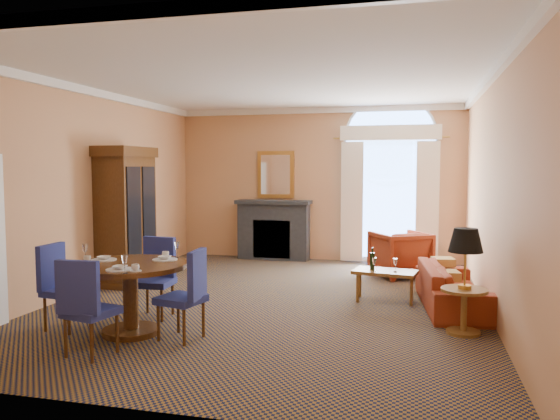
% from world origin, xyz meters
% --- Properties ---
extents(ground, '(7.50, 7.50, 0.00)m').
position_xyz_m(ground, '(0.00, 0.00, 0.00)').
color(ground, '#111835').
rests_on(ground, ground).
extents(room_envelope, '(6.04, 7.52, 3.45)m').
position_xyz_m(room_envelope, '(-0.03, 0.67, 2.51)').
color(room_envelope, tan).
rests_on(room_envelope, ground).
extents(armoire, '(0.66, 1.17, 2.30)m').
position_xyz_m(armoire, '(-2.72, 0.64, 1.11)').
color(armoire, '#3D220D').
rests_on(armoire, ground).
extents(dining_table, '(1.34, 1.34, 1.04)m').
position_xyz_m(dining_table, '(-1.20, -1.94, 0.61)').
color(dining_table, '#3D220D').
rests_on(dining_table, ground).
extents(dining_chair_north, '(0.49, 0.51, 1.03)m').
position_xyz_m(dining_chair_north, '(-1.27, -1.12, 0.59)').
color(dining_chair_north, navy).
rests_on(dining_chair_north, ground).
extents(dining_chair_south, '(0.55, 0.55, 1.03)m').
position_xyz_m(dining_chair_south, '(-1.23, -2.80, 0.59)').
color(dining_chair_south, navy).
rests_on(dining_chair_south, ground).
extents(dining_chair_east, '(0.55, 0.55, 1.03)m').
position_xyz_m(dining_chair_east, '(-0.44, -1.98, 0.59)').
color(dining_chair_east, navy).
rests_on(dining_chair_east, ground).
extents(dining_chair_west, '(0.51, 0.51, 1.03)m').
position_xyz_m(dining_chair_west, '(-2.13, -1.96, 0.59)').
color(dining_chair_west, navy).
rests_on(dining_chair_west, ground).
extents(sofa, '(1.01, 2.10, 0.59)m').
position_xyz_m(sofa, '(2.55, 0.22, 0.30)').
color(sofa, '#9F371C').
rests_on(sofa, ground).
extents(armchair, '(1.22, 1.23, 0.82)m').
position_xyz_m(armchair, '(1.77, 2.27, 0.41)').
color(armchair, '#9F371C').
rests_on(armchair, ground).
extents(coffee_table, '(0.97, 0.64, 0.78)m').
position_xyz_m(coffee_table, '(1.60, 0.39, 0.42)').
color(coffee_table, brown).
rests_on(coffee_table, ground).
extents(side_table, '(0.54, 0.54, 1.22)m').
position_xyz_m(side_table, '(2.60, -0.98, 0.80)').
color(side_table, brown).
rests_on(side_table, ground).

